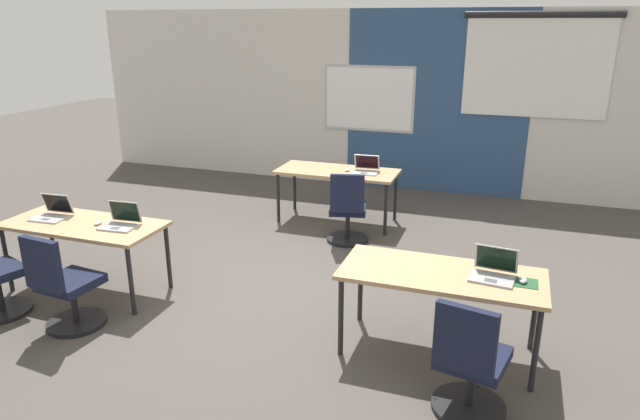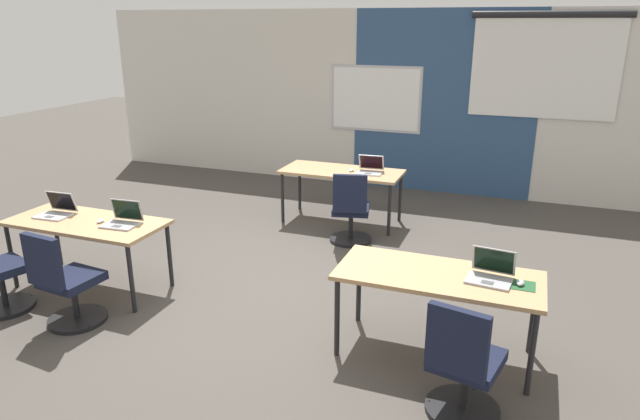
% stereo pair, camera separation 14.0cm
% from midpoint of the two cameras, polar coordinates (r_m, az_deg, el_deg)
% --- Properties ---
extents(ground_plane, '(24.00, 24.00, 0.00)m').
position_cam_midpoint_polar(ground_plane, '(5.85, -5.55, -8.00)').
color(ground_plane, '#47423D').
extents(back_wall_assembly, '(10.00, 0.27, 2.80)m').
position_cam_midpoint_polar(back_wall_assembly, '(9.27, 5.44, 11.08)').
color(back_wall_assembly, silver).
rests_on(back_wall_assembly, ground).
extents(desk_near_left, '(1.60, 0.70, 0.72)m').
position_cam_midpoint_polar(desk_near_left, '(6.06, -23.43, -1.75)').
color(desk_near_left, tan).
rests_on(desk_near_left, ground).
extents(desk_near_right, '(1.60, 0.70, 0.72)m').
position_cam_midpoint_polar(desk_near_right, '(4.59, 11.33, -6.90)').
color(desk_near_right, tan).
rests_on(desk_near_right, ground).
extents(desk_far_center, '(1.60, 0.70, 0.72)m').
position_cam_midpoint_polar(desk_far_center, '(7.54, 1.24, 3.61)').
color(desk_far_center, tan).
rests_on(desk_far_center, ground).
extents(laptop_far_right, '(0.36, 0.35, 0.22)m').
position_cam_midpoint_polar(laptop_far_right, '(7.42, 4.09, 4.18)').
color(laptop_far_right, '#B7B7BC').
rests_on(laptop_far_right, desk_far_center).
extents(mouse_far_right, '(0.07, 0.11, 0.03)m').
position_cam_midpoint_polar(mouse_far_right, '(7.48, 2.23, 4.08)').
color(mouse_far_right, silver).
rests_on(mouse_far_right, desk_far_center).
extents(chair_far_right, '(0.53, 0.59, 0.92)m').
position_cam_midpoint_polar(chair_far_right, '(6.87, 2.23, -0.39)').
color(chair_far_right, black).
rests_on(chair_far_right, ground).
extents(laptop_near_right_end, '(0.36, 0.32, 0.23)m').
position_cam_midpoint_polar(laptop_near_right_end, '(4.55, 16.31, -6.02)').
color(laptop_near_right_end, '#9E9EA3').
rests_on(laptop_near_right_end, desk_near_right).
extents(mousepad_near_right_end, '(0.22, 0.19, 0.00)m').
position_cam_midpoint_polar(mousepad_near_right_end, '(4.55, 19.04, -6.97)').
color(mousepad_near_right_end, '#23512D').
rests_on(mousepad_near_right_end, desk_near_right).
extents(mouse_near_right_end, '(0.07, 0.11, 0.03)m').
position_cam_midpoint_polar(mouse_near_right_end, '(4.55, 19.07, -6.75)').
color(mouse_near_right_end, '#B2B2B7').
rests_on(mouse_near_right_end, mousepad_near_right_end).
extents(chair_near_right_end, '(0.52, 0.58, 0.92)m').
position_cam_midpoint_polar(chair_near_right_end, '(4.07, 13.91, -15.30)').
color(chair_near_right_end, black).
rests_on(chair_near_right_end, ground).
extents(laptop_near_left_end, '(0.35, 0.32, 0.23)m').
position_cam_midpoint_polar(laptop_near_left_end, '(6.32, -26.10, -0.29)').
color(laptop_near_left_end, '#B7B7BC').
rests_on(laptop_near_left_end, desk_near_left).
extents(laptop_near_left_inner, '(0.35, 0.30, 0.23)m').
position_cam_midpoint_polar(laptop_near_left_inner, '(5.79, -20.21, -1.11)').
color(laptop_near_left_inner, '#9E9EA3').
rests_on(laptop_near_left_inner, desk_near_left).
extents(mouse_near_left_inner, '(0.06, 0.10, 0.03)m').
position_cam_midpoint_polar(mouse_near_left_inner, '(5.93, -22.22, -1.23)').
color(mouse_near_left_inner, silver).
rests_on(mouse_near_left_inner, desk_near_left).
extents(chair_near_left_inner, '(0.52, 0.56, 0.92)m').
position_cam_midpoint_polar(chair_near_left_inner, '(5.48, -25.11, -7.35)').
color(chair_near_left_inner, black).
rests_on(chair_near_left_inner, ground).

